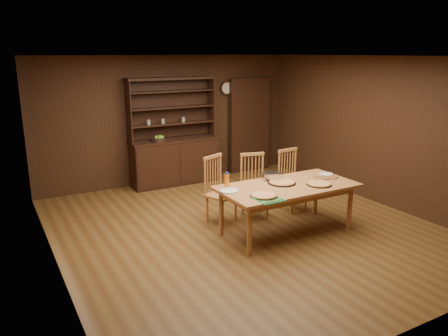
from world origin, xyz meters
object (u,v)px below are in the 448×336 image
dining_table (287,190)px  chair_right (290,178)px  chair_center (254,183)px  china_hutch (174,155)px  chair_left (218,187)px  juice_bottle (227,181)px

dining_table → chair_right: bearing=49.6°
dining_table → chair_center: size_ratio=1.96×
china_hutch → chair_center: size_ratio=2.07×
chair_left → chair_right: 1.38m
chair_left → juice_bottle: (-0.17, -0.59, 0.28)m
china_hutch → chair_center: (0.43, -2.34, -0.04)m
chair_right → juice_bottle: chair_right is taller
chair_left → juice_bottle: 0.68m
dining_table → chair_right: 1.09m
chair_left → chair_right: (1.38, -0.10, -0.01)m
chair_right → chair_center: bearing=172.3°
chair_left → chair_center: bearing=-27.3°
china_hutch → dining_table: china_hutch is taller
chair_left → juice_bottle: bearing=-127.7°
dining_table → china_hutch: bearing=98.1°
chair_left → china_hutch: bearing=62.7°
juice_bottle → chair_center: bearing=33.1°
dining_table → juice_bottle: 0.92m
chair_center → chair_left: bearing=-171.1°
chair_center → juice_bottle: chair_center is taller
china_hutch → chair_left: 2.29m
juice_bottle → china_hutch: bearing=82.4°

